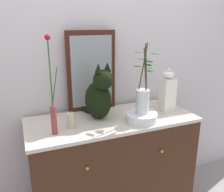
% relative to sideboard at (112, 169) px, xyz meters
% --- Properties ---
extents(wall_back, '(4.40, 0.08, 2.60)m').
position_rel_sideboard_xyz_m(wall_back, '(0.00, 0.35, 0.84)').
color(wall_back, silver).
rests_on(wall_back, ground_plane).
extents(sideboard, '(1.30, 0.56, 0.92)m').
position_rel_sideboard_xyz_m(sideboard, '(0.00, 0.00, 0.00)').
color(sideboard, '#3C1F11').
rests_on(sideboard, ground_plane).
extents(mirror_leaning, '(0.41, 0.03, 0.65)m').
position_rel_sideboard_xyz_m(mirror_leaning, '(-0.08, 0.25, 0.79)').
color(mirror_leaning, '#401B10').
rests_on(mirror_leaning, sideboard).
extents(cat_sitting, '(0.24, 0.44, 0.44)m').
position_rel_sideboard_xyz_m(cat_sitting, '(-0.09, 0.03, 0.65)').
color(cat_sitting, black).
rests_on(cat_sitting, sideboard).
extents(vase_slim_green, '(0.06, 0.04, 0.65)m').
position_rel_sideboard_xyz_m(vase_slim_green, '(-0.45, -0.10, 0.65)').
color(vase_slim_green, maroon).
rests_on(vase_slim_green, sideboard).
extents(bowl_porcelain, '(0.23, 0.23, 0.06)m').
position_rel_sideboard_xyz_m(bowl_porcelain, '(0.19, -0.14, 0.49)').
color(bowl_porcelain, white).
rests_on(bowl_porcelain, sideboard).
extents(vase_glass_clear, '(0.14, 0.20, 0.51)m').
position_rel_sideboard_xyz_m(vase_glass_clear, '(0.19, -0.14, 0.65)').
color(vase_glass_clear, silver).
rests_on(vase_glass_clear, bowl_porcelain).
extents(jar_lidded_porcelain, '(0.11, 0.11, 0.36)m').
position_rel_sideboard_xyz_m(jar_lidded_porcelain, '(0.49, -0.01, 0.62)').
color(jar_lidded_porcelain, white).
rests_on(jar_lidded_porcelain, sideboard).
extents(candle_pillar, '(0.06, 0.06, 0.12)m').
position_rel_sideboard_xyz_m(candle_pillar, '(-0.33, -0.05, 0.51)').
color(candle_pillar, beige).
rests_on(candle_pillar, sideboard).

